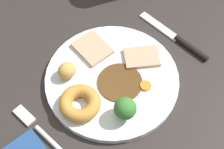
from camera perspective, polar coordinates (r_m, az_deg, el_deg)
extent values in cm
cube|color=#2B2623|center=(69.27, 1.03, 0.07)|extent=(120.00, 84.00, 3.60)
cylinder|color=white|center=(65.67, 0.00, -0.80)|extent=(26.71, 26.71, 1.40)
cylinder|color=#563819|center=(64.30, 1.40, -1.36)|extent=(8.88, 8.88, 0.30)
cube|color=tan|center=(68.79, -3.43, 4.59)|extent=(6.79, 8.11, 0.80)
cube|color=tan|center=(67.59, 5.21, 3.03)|extent=(8.64, 8.40, 0.80)
torus|color=#C68938|center=(61.09, -5.61, -4.95)|extent=(7.83, 7.83, 2.50)
ellipsoid|color=tan|center=(64.63, -7.85, 0.67)|extent=(4.18, 3.89, 3.17)
cylinder|color=orange|center=(64.03, 5.81, -2.03)|extent=(2.22, 2.22, 0.52)
cylinder|color=#8CB766|center=(60.52, 2.22, -6.82)|extent=(1.61, 1.61, 1.32)
sphere|color=#387A33|center=(58.62, 2.29, -5.92)|extent=(4.16, 4.16, 4.16)
cylinder|color=silver|center=(60.85, -10.14, -11.75)|extent=(0.93, 9.50, 0.90)
cube|color=silver|center=(64.43, -15.00, -6.91)|extent=(2.01, 4.51, 0.60)
cylinder|color=black|center=(72.25, 13.64, 4.52)|extent=(1.59, 8.55, 1.20)
cube|color=silver|center=(75.31, 8.21, 8.29)|extent=(2.18, 10.57, 0.40)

